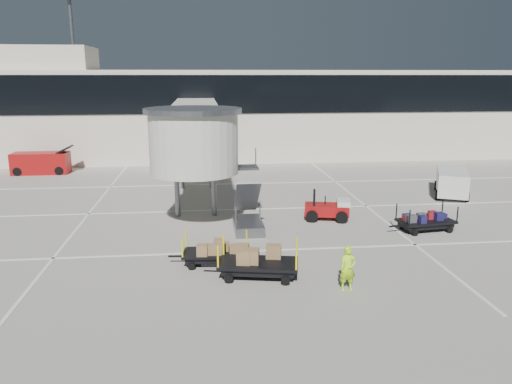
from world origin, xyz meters
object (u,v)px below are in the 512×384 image
box_cart_near (216,253)px  baggage_tug (328,209)px  box_cart_far (256,264)px  belt_loader (41,163)px  suitcase_cart (425,222)px  minivan (452,180)px  ground_worker (348,268)px

box_cart_near → baggage_tug: bearing=49.2°
box_cart_far → belt_loader: size_ratio=0.84×
suitcase_cart → minivan: 8.74m
baggage_tug → minivan: 10.42m
baggage_tug → suitcase_cart: 4.98m
suitcase_cart → ground_worker: 8.71m
box_cart_far → minivan: bearing=51.9°
minivan → belt_loader: bearing=-175.6°
box_cart_far → minivan: (14.03, 12.03, 0.47)m
minivan → baggage_tug: bearing=-129.2°
box_cart_far → ground_worker: ground_worker is taller
suitcase_cart → minivan: bearing=46.8°
box_cart_far → ground_worker: (3.15, -1.54, 0.31)m
suitcase_cart → ground_worker: size_ratio=2.07×
ground_worker → belt_loader: size_ratio=0.37×
box_cart_far → ground_worker: size_ratio=2.29×
box_cart_near → ground_worker: 5.54m
baggage_tug → box_cart_near: size_ratio=0.78×
baggage_tug → minivan: size_ratio=0.55×
belt_loader → suitcase_cart: bearing=-37.0°
ground_worker → minivan: bearing=46.3°
minivan → box_cart_far: bearing=-115.0°
box_cart_near → belt_loader: bearing=127.3°
box_cart_far → minivan: minivan is taller
box_cart_near → box_cart_far: box_cart_far is taller
belt_loader → minivan: bearing=-20.4°
ground_worker → minivan: (10.88, 13.58, 0.16)m
belt_loader → ground_worker: bearing=-53.9°
box_cart_far → minivan: 18.49m
baggage_tug → belt_loader: size_ratio=0.57×
box_cart_far → belt_loader: belt_loader is taller
baggage_tug → box_cart_near: baggage_tug is taller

